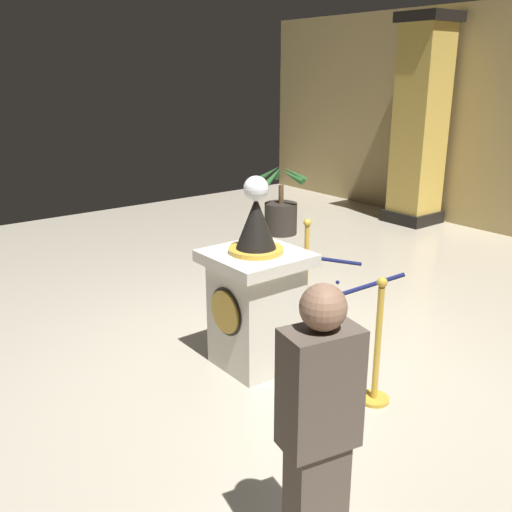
# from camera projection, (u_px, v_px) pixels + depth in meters

# --- Properties ---
(ground_plane) EXTENTS (12.91, 12.91, 0.00)m
(ground_plane) POSITION_uv_depth(u_px,v_px,m) (282.00, 355.00, 5.26)
(ground_plane) COLOR #B2A893
(pedestal_clock) EXTENTS (0.77, 0.77, 1.69)m
(pedestal_clock) POSITION_uv_depth(u_px,v_px,m) (256.00, 296.00, 4.91)
(pedestal_clock) COLOR beige
(pedestal_clock) RESTS_ON ground_plane
(stanchion_near) EXTENTS (0.24, 0.24, 1.04)m
(stanchion_near) POSITION_uv_depth(u_px,v_px,m) (377.00, 359.00, 4.42)
(stanchion_near) COLOR gold
(stanchion_near) RESTS_ON ground_plane
(stanchion_far) EXTENTS (0.24, 0.24, 1.08)m
(stanchion_far) POSITION_uv_depth(u_px,v_px,m) (306.00, 284.00, 5.94)
(stanchion_far) COLOR gold
(stanchion_far) RESTS_ON ground_plane
(velvet_rope) EXTENTS (1.12, 1.11, 0.22)m
(velvet_rope) POSITION_uv_depth(u_px,v_px,m) (338.00, 273.00, 5.05)
(velvet_rope) COLOR #141947
(column_left) EXTENTS (0.79, 0.79, 3.37)m
(column_left) POSITION_uv_depth(u_px,v_px,m) (420.00, 123.00, 9.41)
(column_left) COLOR black
(column_left) RESTS_ON ground_plane
(potted_palm_left) EXTENTS (0.83, 0.81, 1.13)m
(potted_palm_left) POSITION_uv_depth(u_px,v_px,m) (281.00, 212.00, 9.09)
(potted_palm_left) COLOR #2D2823
(potted_palm_left) RESTS_ON ground_plane
(bystander_guest) EXTENTS (0.29, 0.40, 1.61)m
(bystander_guest) POSITION_uv_depth(u_px,v_px,m) (318.00, 434.00, 2.71)
(bystander_guest) COLOR brown
(bystander_guest) RESTS_ON ground_plane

